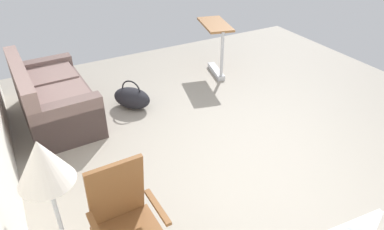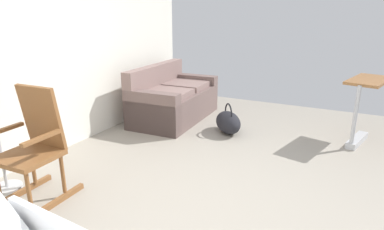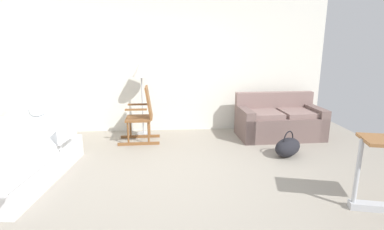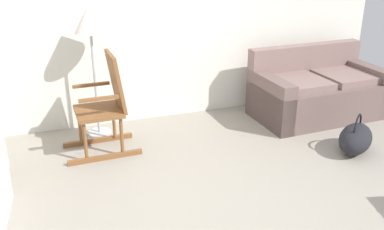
# 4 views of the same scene
# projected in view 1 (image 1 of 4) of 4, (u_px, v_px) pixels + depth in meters

# --- Properties ---
(ground_plane) EXTENTS (7.19, 7.19, 0.00)m
(ground_plane) POSITION_uv_depth(u_px,v_px,m) (239.00, 158.00, 4.15)
(ground_plane) COLOR gray
(couch) EXTENTS (1.63, 0.91, 0.85)m
(couch) POSITION_uv_depth(u_px,v_px,m) (53.00, 99.00, 4.71)
(couch) COLOR #68534F
(couch) RESTS_ON ground
(rocking_chair) EXTENTS (0.77, 0.52, 1.05)m
(rocking_chair) POSITION_uv_depth(u_px,v_px,m) (126.00, 225.00, 2.67)
(rocking_chair) COLOR brown
(rocking_chair) RESTS_ON ground
(floor_lamp) EXTENTS (0.34, 0.34, 1.48)m
(floor_lamp) POSITION_uv_depth(u_px,v_px,m) (46.00, 175.00, 2.08)
(floor_lamp) COLOR #B2B5BA
(floor_lamp) RESTS_ON ground
(overbed_table) EXTENTS (0.88, 0.58, 0.84)m
(overbed_table) POSITION_uv_depth(u_px,v_px,m) (216.00, 43.00, 5.85)
(overbed_table) COLOR #B2B5BA
(overbed_table) RESTS_ON ground
(duffel_bag) EXTENTS (0.64, 0.60, 0.43)m
(duffel_bag) POSITION_uv_depth(u_px,v_px,m) (132.00, 98.00, 5.05)
(duffel_bag) COLOR black
(duffel_bag) RESTS_ON ground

